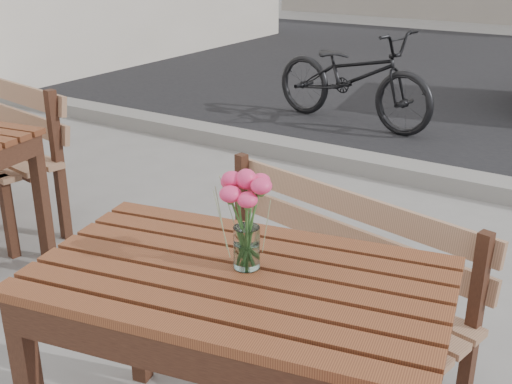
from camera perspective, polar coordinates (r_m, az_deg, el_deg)
main_table at (r=1.91m, az=-1.51°, el=-10.39°), size 1.30×0.91×0.74m
main_bench at (r=2.51m, az=6.70°, el=-6.06°), size 1.28×0.62×0.77m
main_vase at (r=1.79m, az=-0.86°, el=-1.42°), size 0.16×0.16×0.30m
bicycle at (r=6.02m, az=8.59°, el=10.11°), size 1.76×0.89×0.89m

